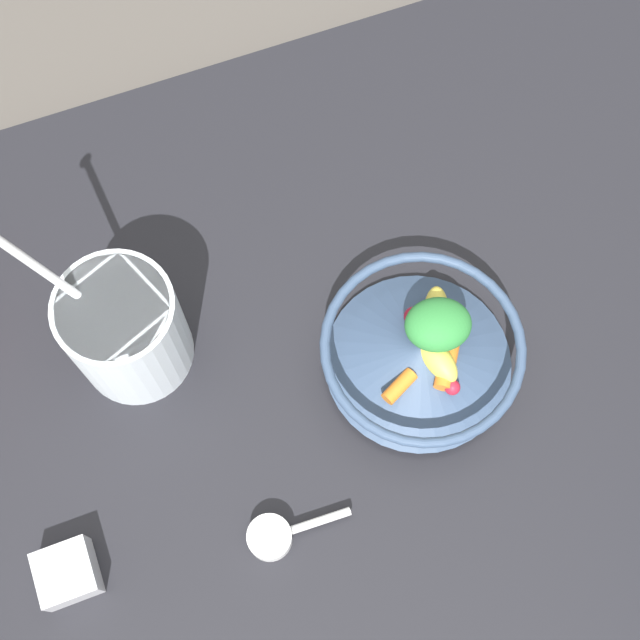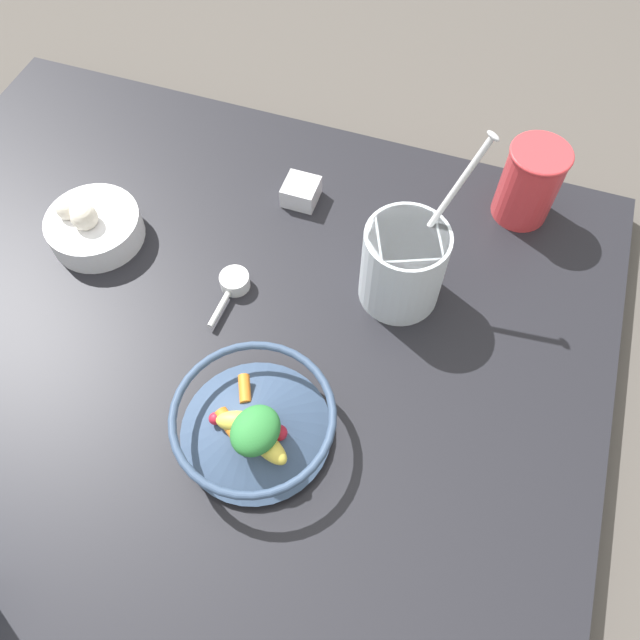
{
  "view_description": "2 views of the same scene",
  "coord_description": "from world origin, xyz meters",
  "px_view_note": "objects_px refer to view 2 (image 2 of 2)",
  "views": [
    {
      "loc": [
        0.18,
        0.1,
        0.9
      ],
      "look_at": [
        0.08,
        -0.18,
        0.11
      ],
      "focal_mm": 50.0,
      "sensor_mm": 36.0,
      "label": 1
    },
    {
      "loc": [
        -0.25,
        -0.29,
        0.78
      ],
      "look_at": [
        0.13,
        -0.16,
        0.11
      ],
      "focal_mm": 35.0,
      "sensor_mm": 36.0,
      "label": 2
    }
  ],
  "objects_px": {
    "fruit_bowl": "(254,423)",
    "spice_jar": "(301,192)",
    "garlic_bowl": "(93,226)",
    "drinking_cup": "(530,182)",
    "yogurt_tub": "(404,262)"
  },
  "relations": [
    {
      "from": "garlic_bowl",
      "to": "spice_jar",
      "type": "bearing_deg",
      "value": -57.35
    },
    {
      "from": "fruit_bowl",
      "to": "yogurt_tub",
      "type": "height_order",
      "value": "yogurt_tub"
    },
    {
      "from": "fruit_bowl",
      "to": "garlic_bowl",
      "type": "bearing_deg",
      "value": 58.0
    },
    {
      "from": "spice_jar",
      "to": "yogurt_tub",
      "type": "bearing_deg",
      "value": -122.49
    },
    {
      "from": "drinking_cup",
      "to": "yogurt_tub",
      "type": "bearing_deg",
      "value": 146.28
    },
    {
      "from": "drinking_cup",
      "to": "spice_jar",
      "type": "distance_m",
      "value": 0.34
    },
    {
      "from": "yogurt_tub",
      "to": "fruit_bowl",
      "type": "bearing_deg",
      "value": 157.04
    },
    {
      "from": "fruit_bowl",
      "to": "spice_jar",
      "type": "bearing_deg",
      "value": 11.52
    },
    {
      "from": "fruit_bowl",
      "to": "drinking_cup",
      "type": "distance_m",
      "value": 0.53
    },
    {
      "from": "yogurt_tub",
      "to": "drinking_cup",
      "type": "height_order",
      "value": "yogurt_tub"
    },
    {
      "from": "yogurt_tub",
      "to": "drinking_cup",
      "type": "xyz_separation_m",
      "value": [
        0.2,
        -0.14,
        -0.01
      ]
    },
    {
      "from": "fruit_bowl",
      "to": "drinking_cup",
      "type": "height_order",
      "value": "drinking_cup"
    },
    {
      "from": "yogurt_tub",
      "to": "spice_jar",
      "type": "relative_size",
      "value": 4.79
    },
    {
      "from": "garlic_bowl",
      "to": "drinking_cup",
      "type": "bearing_deg",
      "value": -66.73
    },
    {
      "from": "garlic_bowl",
      "to": "yogurt_tub",
      "type": "bearing_deg",
      "value": -83.87
    }
  ]
}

